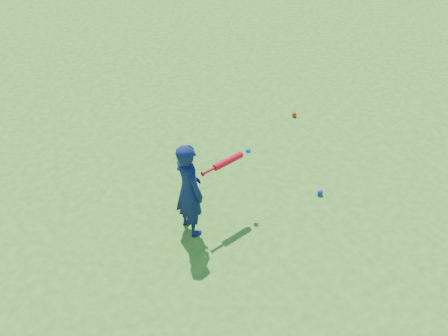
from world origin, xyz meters
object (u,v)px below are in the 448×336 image
at_px(child, 189,190).
at_px(bat_swing, 230,160).
at_px(ground_ball_blue, 320,192).
at_px(ground_ball_red, 294,115).

xyz_separation_m(child, bat_swing, (0.55, 0.03, 0.17)).
bearing_deg(bat_swing, ground_ball_blue, -25.81).
bearing_deg(ground_ball_red, child, -153.38).
bearing_deg(ground_ball_blue, ground_ball_red, 61.55).
xyz_separation_m(child, ground_ball_blue, (1.67, -0.34, -0.56)).
relative_size(ground_ball_red, bat_swing, 0.11).
relative_size(child, ground_ball_blue, 16.19).
height_order(child, ground_ball_blue, child).
relative_size(ground_ball_red, ground_ball_blue, 1.00).
bearing_deg(ground_ball_blue, child, 168.35).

